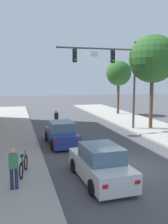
# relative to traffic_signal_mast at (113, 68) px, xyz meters

# --- Properties ---
(ground_plane) EXTENTS (120.00, 120.00, 0.00)m
(ground_plane) POSITION_rel_traffic_signal_mast_xyz_m (-2.63, -8.66, -5.36)
(ground_plane) COLOR #4C4C51
(traffic_signal_mast) EXTENTS (6.92, 0.38, 7.50)m
(traffic_signal_mast) POSITION_rel_traffic_signal_mast_xyz_m (0.00, 0.00, 0.00)
(traffic_signal_mast) COLOR #514C47
(traffic_signal_mast) RESTS_ON sidewalk_right
(car_lead_blue) EXTENTS (1.89, 4.27, 1.60)m
(car_lead_blue) POSITION_rel_traffic_signal_mast_xyz_m (-5.10, -3.38, -4.64)
(car_lead_blue) COLOR navy
(car_lead_blue) RESTS_ON ground
(car_following_white) EXTENTS (1.99, 4.31, 1.60)m
(car_following_white) POSITION_rel_traffic_signal_mast_xyz_m (-4.54, -9.90, -4.64)
(car_following_white) COLOR silver
(car_following_white) RESTS_ON ground
(pedestrian_sidewalk_left_walker) EXTENTS (0.36, 0.22, 1.64)m
(pedestrian_sidewalk_left_walker) POSITION_rel_traffic_signal_mast_xyz_m (-8.16, -10.15, -4.30)
(pedestrian_sidewalk_left_walker) COLOR #232847
(pedestrian_sidewalk_left_walker) RESTS_ON sidewalk_left
(pedestrian_crossing_road) EXTENTS (0.36, 0.22, 1.64)m
(pedestrian_crossing_road) POSITION_rel_traffic_signal_mast_xyz_m (-4.52, 2.47, -4.45)
(pedestrian_crossing_road) COLOR brown
(pedestrian_crossing_road) RESTS_ON ground
(bicycle_leaning) EXTENTS (0.45, 1.74, 0.98)m
(bicycle_leaning) POSITION_rel_traffic_signal_mast_xyz_m (-7.76, -8.66, -4.82)
(bicycle_leaning) COLOR black
(bicycle_leaning) RESTS_ON sidewalk_left
(street_tree_second) EXTENTS (4.13, 4.13, 8.11)m
(street_tree_second) POSITION_rel_traffic_signal_mast_xyz_m (3.47, -0.35, 0.81)
(street_tree_second) COLOR brown
(street_tree_second) RESTS_ON sidewalk_right
(street_tree_third) EXTENTS (3.14, 3.14, 6.67)m
(street_tree_third) POSITION_rel_traffic_signal_mast_xyz_m (4.48, 9.38, -0.15)
(street_tree_third) COLOR brown
(street_tree_third) RESTS_ON sidewalk_right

